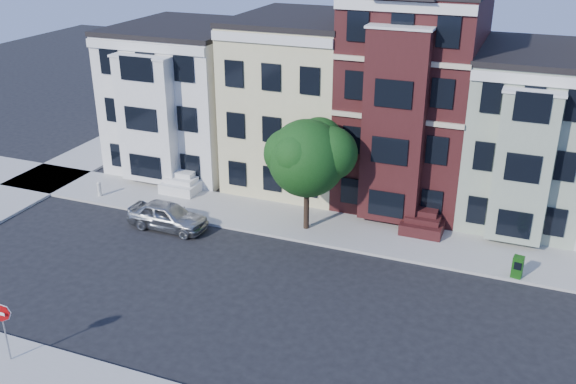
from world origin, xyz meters
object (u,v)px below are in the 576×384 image
at_px(street_tree, 307,163).
at_px(fire_hydrant, 100,190).
at_px(stop_sign, 4,329).
at_px(newspaper_box, 518,267).
at_px(parked_car, 168,216).

height_order(street_tree, fire_hydrant, street_tree).
relative_size(fire_hydrant, stop_sign, 0.26).
relative_size(newspaper_box, stop_sign, 0.38).
bearing_deg(fire_hydrant, stop_sign, -65.69).
height_order(newspaper_box, stop_sign, stop_sign).
relative_size(street_tree, parked_car, 1.68).
bearing_deg(newspaper_box, parked_car, -167.49).
relative_size(street_tree, stop_sign, 2.66).
bearing_deg(parked_car, street_tree, -68.96).
bearing_deg(newspaper_box, fire_hydrant, -173.36).
height_order(street_tree, parked_car, street_tree).
relative_size(parked_car, newspaper_box, 4.18).
xyz_separation_m(street_tree, newspaper_box, (10.91, -1.15, -3.21)).
xyz_separation_m(street_tree, parked_car, (-7.07, -2.55, -3.14)).
bearing_deg(fire_hydrant, newspaper_box, -1.44).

